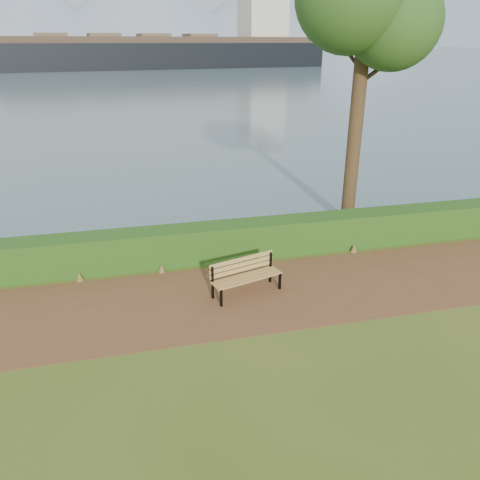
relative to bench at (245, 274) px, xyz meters
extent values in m
plane|color=#405919|center=(-0.81, -0.48, -0.51)|extent=(140.00, 140.00, 0.00)
cube|color=brown|center=(-0.81, -0.18, -0.51)|extent=(40.00, 3.40, 0.01)
cube|color=#1D4614|center=(-0.81, 2.12, -0.01)|extent=(32.00, 0.85, 1.00)
cube|color=#405A67|center=(-0.81, 259.52, -0.51)|extent=(700.00, 510.00, 0.00)
cone|color=gray|center=(-60.81, 394.52, 23.49)|extent=(160.00, 160.00, 48.00)
cone|color=gray|center=(19.19, 404.52, 30.49)|extent=(190.00, 190.00, 62.00)
cone|color=gray|center=(109.19, 399.52, 24.49)|extent=(170.00, 170.00, 50.00)
cone|color=gray|center=(199.19, 409.52, 28.49)|extent=(150.00, 150.00, 58.00)
cone|color=gray|center=(-10.81, 429.52, 16.99)|extent=(120.00, 120.00, 35.00)
cone|color=gray|center=(149.19, 424.52, 19.49)|extent=(130.00, 130.00, 40.00)
cube|color=black|center=(-0.70, -0.53, -0.29)|extent=(0.06, 0.07, 0.44)
cube|color=black|center=(-0.83, -0.12, -0.09)|extent=(0.06, 0.07, 0.84)
cube|color=black|center=(-0.76, -0.32, -0.10)|extent=(0.19, 0.50, 0.05)
cube|color=black|center=(0.88, -0.06, -0.29)|extent=(0.06, 0.07, 0.44)
cube|color=black|center=(0.76, 0.36, -0.09)|extent=(0.06, 0.07, 0.84)
cube|color=black|center=(0.82, 0.15, -0.10)|extent=(0.19, 0.50, 0.05)
cube|color=#AA7E41|center=(0.08, -0.27, -0.07)|extent=(1.72, 0.59, 0.03)
cube|color=#AA7E41|center=(0.04, -0.15, -0.07)|extent=(1.72, 0.59, 0.03)
cube|color=#AA7E41|center=(0.01, -0.03, -0.07)|extent=(1.72, 0.59, 0.03)
cube|color=#AA7E41|center=(-0.03, 0.09, -0.07)|extent=(1.72, 0.59, 0.03)
cube|color=#AA7E41|center=(-0.04, 0.15, 0.05)|extent=(1.71, 0.55, 0.10)
cube|color=#AA7E41|center=(-0.04, 0.15, 0.19)|extent=(1.71, 0.55, 0.10)
cube|color=#AA7E41|center=(-0.04, 0.15, 0.32)|extent=(1.71, 0.55, 0.10)
cylinder|color=#3A2517|center=(4.57, 3.90, 3.48)|extent=(0.44, 0.44, 7.99)
sphere|color=#224A18|center=(5.41, 4.54, 6.14)|extent=(2.88, 2.88, 2.88)
sphere|color=#224A18|center=(5.14, 3.28, 5.70)|extent=(2.66, 2.66, 2.66)
cylinder|color=#3A2517|center=(5.07, 3.90, 4.37)|extent=(1.17, 0.13, 0.87)
cylinder|color=#3A2517|center=(4.13, 4.01, 4.92)|extent=(0.90, 0.42, 0.80)
cube|color=black|center=(7.83, 105.76, 1.11)|extent=(76.54, 23.09, 7.56)
cube|color=#453529|center=(7.83, 105.76, 5.54)|extent=(70.38, 21.01, 1.30)
cube|color=silver|center=(31.75, 109.39, 11.38)|extent=(10.95, 10.27, 11.88)
cube|color=brown|center=(-16.09, 102.13, 6.41)|extent=(7.48, 8.02, 0.86)
cube|color=brown|center=(-5.41, 103.75, 6.41)|extent=(7.48, 8.02, 0.86)
cube|color=brown|center=(5.26, 105.37, 6.41)|extent=(7.48, 8.02, 0.86)
cube|color=brown|center=(15.94, 106.99, 6.41)|extent=(7.48, 8.02, 0.86)
camera|label=1|loc=(-2.48, -9.83, 5.20)|focal=35.00mm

